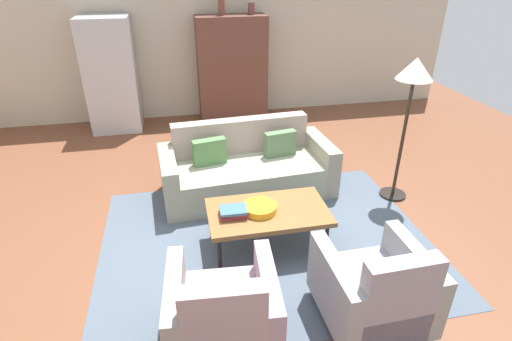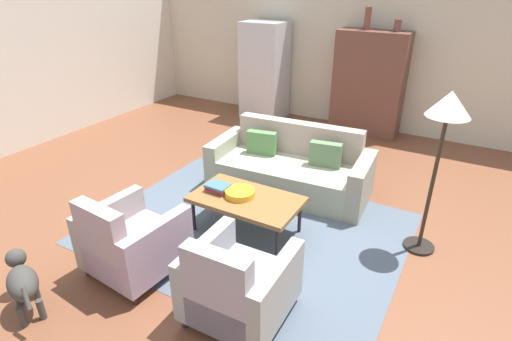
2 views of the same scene
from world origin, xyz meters
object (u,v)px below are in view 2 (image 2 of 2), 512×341
Objects in this scene: armchair_left at (129,244)px; fruit_bowl at (240,193)px; coffee_table at (246,200)px; floor_lamp at (446,120)px; cabinet at (369,84)px; armchair_right at (236,288)px; couch at (291,169)px; refrigerator at (265,71)px; vase_round at (398,25)px; dog at (22,281)px; vase_tall at (368,18)px; book_stack at (218,188)px.

armchair_left is 2.64× the size of fruit_bowl.
floor_lamp is at bearing 20.29° from coffee_table.
cabinet is 1.05× the size of floor_lamp.
couch is at bearing 103.10° from armchair_right.
coffee_table is 0.65× the size of refrigerator.
armchair_left reaches higher than fruit_bowl.
vase_round reaches higher than cabinet.
vase_tall is at bearing -75.67° from dog.
cabinet is 2.73× the size of dog.
vase_round is 0.10× the size of refrigerator.
refrigerator is at bearing -57.04° from dog.
couch reaches higher than coffee_table.
cabinet is at bearing 85.08° from armchair_left.
dog is at bearing -137.07° from floor_lamp.
armchair_right reaches higher than book_stack.
armchair_right is 0.49× the size of cabinet.
fruit_bowl is at bearing -99.88° from vase_round.
dog is (-1.13, -5.79, -1.67)m from vase_tall.
floor_lamp is (1.85, 0.65, 0.97)m from fruit_bowl.
armchair_right is at bearing -84.07° from vase_tall.
fruit_bowl is at bearing -180.00° from coffee_table.
floor_lamp reaches higher than armchair_right.
dog is at bearing -102.46° from cabinet.
armchair_left is 1.17m from book_stack.
book_stack is 1.43× the size of vase_round.
refrigerator is (-1.20, 4.89, 0.58)m from armchair_left.
dog is at bearing -116.11° from fruit_bowl.
vase_round is at bearing -0.77° from cabinet.
vase_tall is 0.51m from vase_round.
book_stack is 3.93m from cabinet.
vase_tall is (0.17, 3.82, 1.51)m from fruit_bowl.
vase_round reaches higher than couch.
coffee_table is 2.23m from dog.
fruit_bowl is at bearing -92.49° from vase_tall.
armchair_right reaches higher than dog.
book_stack is 2.43m from floor_lamp.
armchair_left is 5.09m from cabinet.
coffee_table is (0.01, -1.19, 0.11)m from couch.
refrigerator is 4.74m from floor_lamp.
armchair_left is at bearing -142.55° from floor_lamp.
cabinet is at bearing 179.23° from vase_round.
refrigerator is (-2.41, 4.89, 0.58)m from armchair_right.
armchair_left is at bearing -97.86° from vase_tall.
vase_round reaches higher than refrigerator.
armchair_left is (-0.61, -1.17, -0.06)m from coffee_table.
couch is 1.25× the size of floor_lamp.
floor_lamp reaches higher than fruit_bowl.
cabinet is at bearing 115.88° from floor_lamp.
book_stack is at bearing -98.63° from cabinet.
dog is (-1.63, -5.79, -1.58)m from vase_round.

